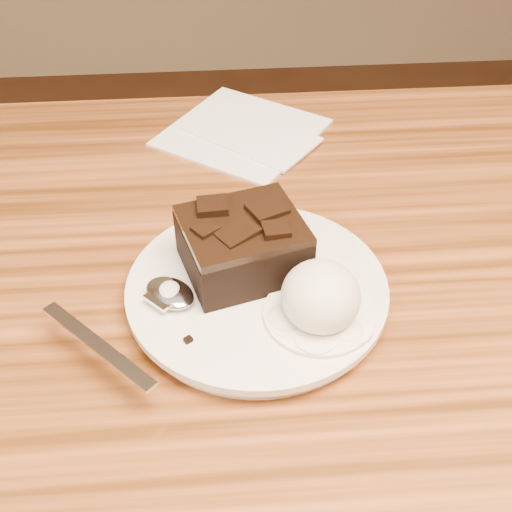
{
  "coord_description": "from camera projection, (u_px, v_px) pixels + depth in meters",
  "views": [
    {
      "loc": [
        -0.12,
        -0.35,
        1.15
      ],
      "look_at": [
        -0.09,
        0.06,
        0.79
      ],
      "focal_mm": 47.16,
      "sensor_mm": 36.0,
      "label": 1
    }
  ],
  "objects": [
    {
      "name": "crumb_a",
      "position": [
        188.0,
        340.0,
        0.5
      ],
      "size": [
        0.01,
        0.01,
        0.0
      ],
      "primitive_type": "cube",
      "rotation": [
        0.0,
        0.0,
        0.61
      ],
      "color": "black",
      "rests_on": "plate"
    },
    {
      "name": "ice_cream_scoop",
      "position": [
        321.0,
        296.0,
        0.51
      ],
      "size": [
        0.06,
        0.06,
        0.05
      ],
      "primitive_type": "ellipsoid",
      "color": "white",
      "rests_on": "plate"
    },
    {
      "name": "plate",
      "position": [
        257.0,
        292.0,
        0.55
      ],
      "size": [
        0.21,
        0.21,
        0.02
      ],
      "primitive_type": "cylinder",
      "color": "white",
      "rests_on": "dining_table"
    },
    {
      "name": "spoon",
      "position": [
        170.0,
        294.0,
        0.53
      ],
      "size": [
        0.15,
        0.15,
        0.01
      ],
      "primitive_type": null,
      "rotation": [
        0.0,
        0.0,
        0.78
      ],
      "color": "silver",
      "rests_on": "plate"
    },
    {
      "name": "crumb_b",
      "position": [
        270.0,
        272.0,
        0.56
      ],
      "size": [
        0.01,
        0.01,
        0.0
      ],
      "primitive_type": "cube",
      "rotation": [
        0.0,
        0.0,
        0.06
      ],
      "color": "black",
      "rests_on": "plate"
    },
    {
      "name": "melt_puddle",
      "position": [
        319.0,
        315.0,
        0.52
      ],
      "size": [
        0.09,
        0.09,
        0.0
      ],
      "primitive_type": "cylinder",
      "color": "white",
      "rests_on": "plate"
    },
    {
      "name": "brownie",
      "position": [
        243.0,
        248.0,
        0.55
      ],
      "size": [
        0.11,
        0.1,
        0.04
      ],
      "primitive_type": "cube",
      "rotation": [
        0.0,
        0.0,
        0.28
      ],
      "color": "black",
      "rests_on": "plate"
    },
    {
      "name": "napkin",
      "position": [
        242.0,
        131.0,
        0.75
      ],
      "size": [
        0.21,
        0.21,
        0.01
      ],
      "primitive_type": "cube",
      "rotation": [
        0.0,
        0.0,
        -0.62
      ],
      "color": "white",
      "rests_on": "dining_table"
    }
  ]
}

